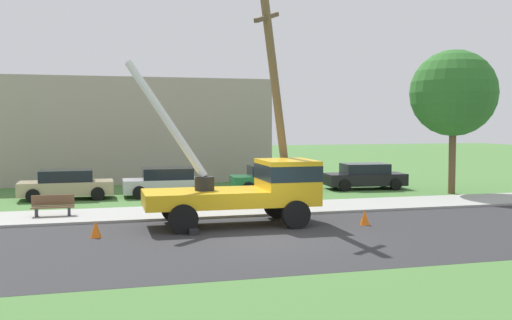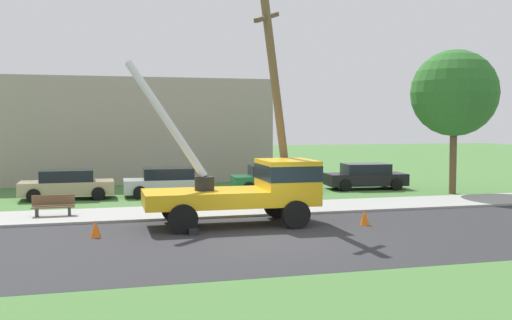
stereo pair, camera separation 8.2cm
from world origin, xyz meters
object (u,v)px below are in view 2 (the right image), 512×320
Objects in this scene: traffic_cone_behind at (96,229)px; parked_sedan_green at (273,178)px; traffic_cone_ahead at (365,217)px; leaning_utility_pole at (277,103)px; roadside_tree_far at (454,93)px; parked_sedan_silver at (168,182)px; parked_sedan_black at (366,176)px; parked_sedan_tan at (67,184)px; park_bench at (53,206)px; utility_truck at (253,186)px.

parked_sedan_green is (9.23, 10.59, 0.43)m from traffic_cone_behind.
leaning_utility_pole is at bearing 136.63° from traffic_cone_ahead.
roadside_tree_far is (18.00, 7.28, 4.93)m from traffic_cone_behind.
leaning_utility_pole is 9.37m from parked_sedan_silver.
roadside_tree_far is at bearing -11.37° from parked_sedan_silver.
parked_sedan_black is 6.48m from roadside_tree_far.
roadside_tree_far is (8.78, -3.31, 4.50)m from parked_sedan_green.
parked_sedan_tan is at bearing 178.82° from parked_sedan_silver.
roadside_tree_far is at bearing 22.02° from traffic_cone_behind.
parked_sedan_tan is 4.87m from parked_sedan_silver.
leaning_utility_pole is 1.17× the size of roadside_tree_far.
parked_sedan_tan is at bearing 87.27° from park_bench.
parked_sedan_silver is 0.60× the size of roadside_tree_far.
leaning_utility_pole is 9.60m from park_bench.
parked_sedan_black is at bearing 1.32° from parked_sedan_silver.
parked_sedan_black is at bearing 20.43° from park_bench.
utility_truck is at bearing -133.78° from parked_sedan_black.
traffic_cone_ahead is at bearing -60.49° from parked_sedan_silver.
utility_truck is at bearing -110.98° from parked_sedan_green.
traffic_cone_behind is (-9.45, 0.18, 0.00)m from traffic_cone_ahead.
parked_sedan_tan is 2.75× the size of park_bench.
parked_sedan_silver and parked_sedan_green have the same top height.
park_bench is (-0.28, -5.86, -0.25)m from parked_sedan_tan.
parked_sedan_tan is at bearing 171.16° from roadside_tree_far.
parked_sedan_green is (2.36, 8.34, -3.77)m from leaning_utility_pole.
leaning_utility_pole is 5.46× the size of park_bench.
parked_sedan_black is (5.12, 10.62, 0.43)m from traffic_cone_ahead.
parked_sedan_tan is 0.59× the size of roadside_tree_far.
leaning_utility_pole is at bearing -44.54° from parked_sedan_tan.
leaning_utility_pole reaches higher than traffic_cone_ahead.
traffic_cone_ahead is (2.58, -2.43, -4.20)m from leaning_utility_pole.
park_bench is (-8.44, 2.17, -4.02)m from leaning_utility_pole.
leaning_utility_pole is 1.96× the size of parked_sedan_silver.
parked_sedan_green is at bearing 91.16° from traffic_cone_ahead.
parked_sedan_tan is at bearing 97.16° from traffic_cone_behind.
parked_sedan_green is 5.34m from parked_sedan_black.
parked_sedan_tan is 0.97× the size of parked_sedan_green.
parked_sedan_silver is (-1.98, 9.14, -0.70)m from utility_truck.
parked_sedan_black is 0.61× the size of roadside_tree_far.
traffic_cone_behind is 0.12× the size of parked_sedan_black.
traffic_cone_ahead is 0.13× the size of parked_sedan_tan.
roadside_tree_far reaches higher than parked_sedan_green.
parked_sedan_tan and parked_sedan_black have the same top height.
park_bench is at bearing -131.80° from parked_sedan_silver.
parked_sedan_tan is (-10.74, 10.46, 0.43)m from traffic_cone_ahead.
parked_sedan_silver is at bearing -175.84° from parked_sedan_green.
park_bench is 0.21× the size of roadside_tree_far.
parked_sedan_silver is 2.78× the size of park_bench.
utility_truck is 0.91× the size of roadside_tree_far.
traffic_cone_behind is 10.80m from parked_sedan_silver.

